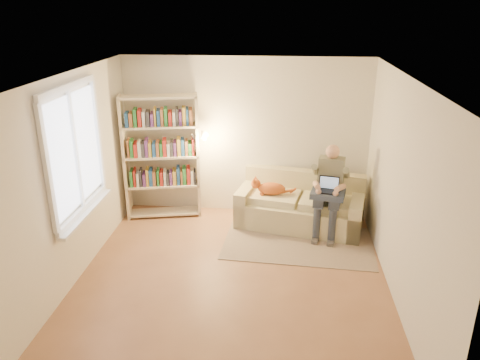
# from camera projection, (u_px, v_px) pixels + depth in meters

# --- Properties ---
(floor) EXTENTS (4.50, 4.50, 0.00)m
(floor) POSITION_uv_depth(u_px,v_px,m) (232.00, 281.00, 6.04)
(floor) COLOR brown
(floor) RESTS_ON ground
(ceiling) EXTENTS (4.00, 4.50, 0.02)m
(ceiling) POSITION_uv_depth(u_px,v_px,m) (230.00, 78.00, 5.11)
(ceiling) COLOR white
(ceiling) RESTS_ON wall_back
(wall_left) EXTENTS (0.02, 4.50, 2.60)m
(wall_left) POSITION_uv_depth(u_px,v_px,m) (69.00, 183.00, 5.75)
(wall_left) COLOR silver
(wall_left) RESTS_ON floor
(wall_right) EXTENTS (0.02, 4.50, 2.60)m
(wall_right) POSITION_uv_depth(u_px,v_px,m) (402.00, 194.00, 5.41)
(wall_right) COLOR silver
(wall_right) RESTS_ON floor
(wall_back) EXTENTS (4.00, 0.02, 2.60)m
(wall_back) POSITION_uv_depth(u_px,v_px,m) (246.00, 137.00, 7.67)
(wall_back) COLOR silver
(wall_back) RESTS_ON floor
(wall_front) EXTENTS (4.00, 0.02, 2.60)m
(wall_front) POSITION_uv_depth(u_px,v_px,m) (198.00, 300.00, 3.48)
(wall_front) COLOR silver
(wall_front) RESTS_ON floor
(window) EXTENTS (0.12, 1.52, 1.69)m
(window) POSITION_uv_depth(u_px,v_px,m) (79.00, 172.00, 5.90)
(window) COLOR white
(window) RESTS_ON wall_left
(sofa) EXTENTS (2.09, 1.26, 0.83)m
(sofa) POSITION_uv_depth(u_px,v_px,m) (300.00, 207.00, 7.47)
(sofa) COLOR #C6BB8C
(sofa) RESTS_ON floor
(person) EXTENTS (0.49, 0.67, 1.39)m
(person) POSITION_uv_depth(u_px,v_px,m) (329.00, 186.00, 7.04)
(person) COLOR gray
(person) RESTS_ON sofa
(cat) EXTENTS (0.67, 0.31, 0.24)m
(cat) POSITION_uv_depth(u_px,v_px,m) (270.00, 188.00, 7.38)
(cat) COLOR orange
(cat) RESTS_ON sofa
(blanket) EXTENTS (0.56, 0.50, 0.09)m
(blanket) POSITION_uv_depth(u_px,v_px,m) (327.00, 194.00, 6.96)
(blanket) COLOR #2C374E
(blanket) RESTS_ON person
(laptop) EXTENTS (0.34, 0.30, 0.26)m
(laptop) POSITION_uv_depth(u_px,v_px,m) (327.00, 187.00, 6.93)
(laptop) COLOR black
(laptop) RESTS_ON blanket
(bookshelf) EXTENTS (1.39, 0.55, 2.04)m
(bookshelf) POSITION_uv_depth(u_px,v_px,m) (161.00, 151.00, 7.52)
(bookshelf) COLOR beige
(bookshelf) RESTS_ON floor
(rug) EXTENTS (2.28, 1.44, 0.01)m
(rug) POSITION_uv_depth(u_px,v_px,m) (298.00, 243.00, 6.99)
(rug) COLOR gray
(rug) RESTS_ON floor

